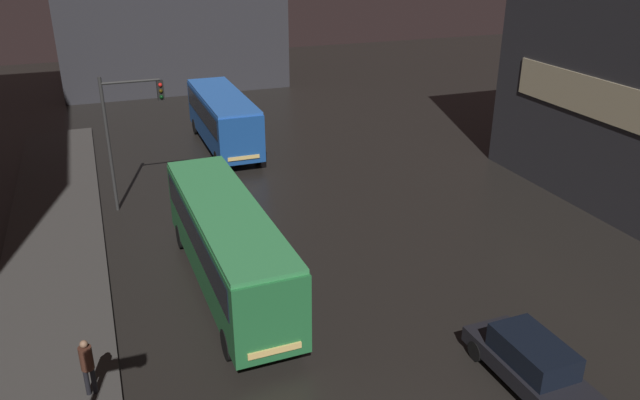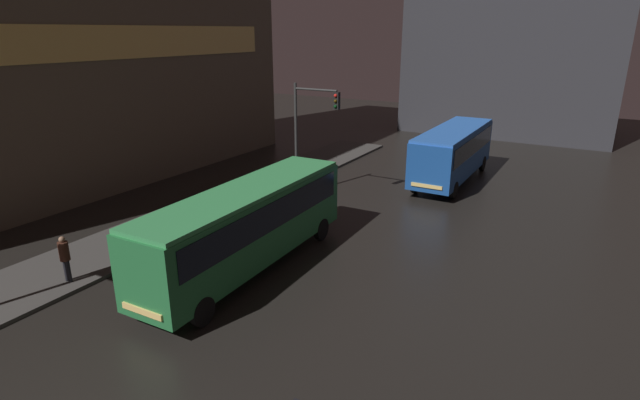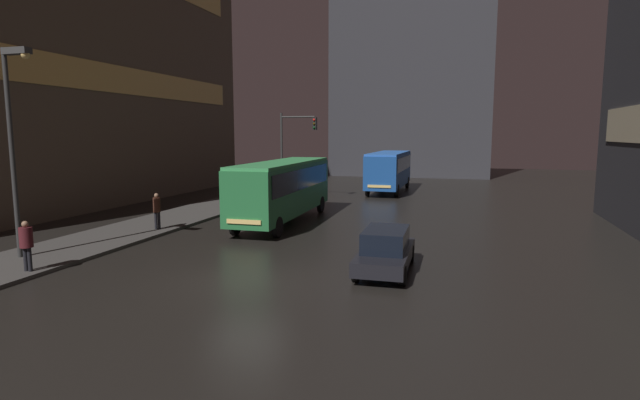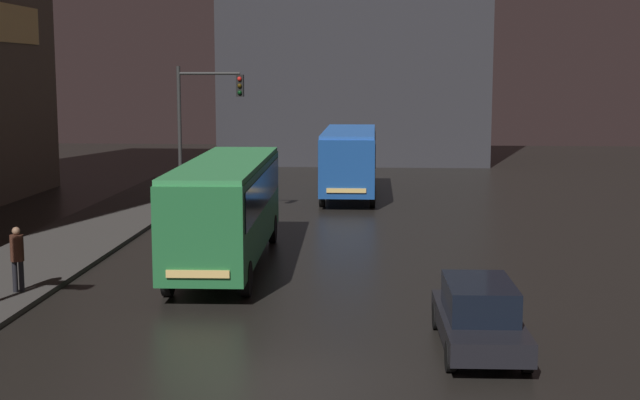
% 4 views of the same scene
% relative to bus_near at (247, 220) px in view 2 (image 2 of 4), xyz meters
% --- Properties ---
extents(sidewalk_left, '(4.00, 48.00, 0.15)m').
position_rel_bus_near_xyz_m(sidewalk_left, '(-6.25, -0.86, -2.01)').
color(sidewalk_left, '#3D3A38').
rests_on(sidewalk_left, ground).
extents(bus_near, '(2.71, 10.94, 3.38)m').
position_rel_bus_near_xyz_m(bus_near, '(0.00, 0.00, 0.00)').
color(bus_near, '#236B38').
rests_on(bus_near, ground).
extents(bus_far, '(2.62, 9.83, 3.34)m').
position_rel_bus_near_xyz_m(bus_far, '(3.37, 16.37, -0.02)').
color(bus_far, '#194793').
rests_on(bus_far, ground).
extents(pedestrian_mid, '(0.51, 0.51, 1.82)m').
position_rel_bus_near_xyz_m(pedestrian_mid, '(-5.04, -4.48, -0.86)').
color(pedestrian_mid, black).
rests_on(pedestrian_mid, sidewalk_left).
extents(traffic_light_main, '(2.80, 0.35, 6.41)m').
position_rel_bus_near_xyz_m(traffic_light_main, '(-2.57, 8.90, 2.20)').
color(traffic_light_main, '#2D2D2D').
rests_on(traffic_light_main, ground).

